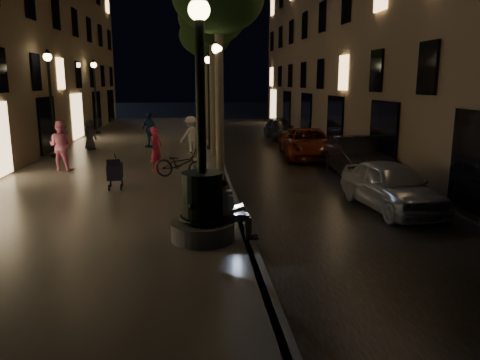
{
  "coord_description": "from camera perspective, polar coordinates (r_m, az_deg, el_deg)",
  "views": [
    {
      "loc": [
        -1.2,
        -7.83,
        3.61
      ],
      "look_at": [
        -0.08,
        3.0,
        1.3
      ],
      "focal_mm": 35.0,
      "sensor_mm": 36.0,
      "label": 1
    }
  ],
  "objects": [
    {
      "name": "tree_second",
      "position": [
        22.03,
        -3.47,
        19.03
      ],
      "size": [
        3.0,
        3.0,
        7.4
      ],
      "color": "#6B604C",
      "rests_on": "promenade"
    },
    {
      "name": "lamp_curb_a",
      "position": [
        15.86,
        -2.72,
        10.58
      ],
      "size": [
        0.36,
        0.36,
        4.81
      ],
      "color": "black",
      "rests_on": "promenade"
    },
    {
      "name": "pedestrian_pink",
      "position": [
        19.35,
        -20.97,
        3.94
      ],
      "size": [
        1.11,
        0.96,
        1.96
      ],
      "primitive_type": "imported",
      "rotation": [
        0.0,
        0.0,
        2.89
      ],
      "color": "pink",
      "rests_on": "promenade"
    },
    {
      "name": "lamp_left_c",
      "position": [
        32.44,
        -17.26,
        10.76
      ],
      "size": [
        0.36,
        0.36,
        4.81
      ],
      "color": "black",
      "rests_on": "promenade"
    },
    {
      "name": "curb_strip",
      "position": [
        23.13,
        -2.89,
        3.2
      ],
      "size": [
        0.25,
        45.0,
        0.2
      ],
      "primitive_type": "cube",
      "color": "#59595B",
      "rests_on": "ground"
    },
    {
      "name": "pedestrian_dark",
      "position": [
        24.86,
        -17.83,
        5.29
      ],
      "size": [
        0.75,
        0.89,
        1.55
      ],
      "primitive_type": "imported",
      "rotation": [
        0.0,
        0.0,
        1.17
      ],
      "color": "#333237",
      "rests_on": "promenade"
    },
    {
      "name": "car_front",
      "position": [
        13.98,
        17.97,
        -0.68
      ],
      "size": [
        2.0,
        4.2,
        1.39
      ],
      "primitive_type": "imported",
      "rotation": [
        0.0,
        0.0,
        0.09
      ],
      "color": "#A8ABAF",
      "rests_on": "ground"
    },
    {
      "name": "lamp_left_b",
      "position": [
        22.7,
        -22.14,
        10.14
      ],
      "size": [
        0.36,
        0.36,
        4.81
      ],
      "color": "black",
      "rests_on": "promenade"
    },
    {
      "name": "tree_far",
      "position": [
        33.97,
        -4.44,
        16.67
      ],
      "size": [
        3.0,
        3.0,
        7.5
      ],
      "color": "#6B604C",
      "rests_on": "promenade"
    },
    {
      "name": "ground",
      "position": [
        23.15,
        -2.88,
        2.96
      ],
      "size": [
        120.0,
        120.0,
        0.0
      ],
      "primitive_type": "plane",
      "color": "black",
      "rests_on": "ground"
    },
    {
      "name": "car_second",
      "position": [
        18.64,
        14.0,
        2.78
      ],
      "size": [
        1.82,
        4.65,
        1.51
      ],
      "primitive_type": "imported",
      "rotation": [
        0.0,
        0.0,
        -0.05
      ],
      "color": "black",
      "rests_on": "ground"
    },
    {
      "name": "pedestrian_white",
      "position": [
        22.51,
        -5.98,
        5.47
      ],
      "size": [
        1.34,
        1.17,
        1.79
      ],
      "primitive_type": "imported",
      "rotation": [
        0.0,
        0.0,
        3.68
      ],
      "color": "white",
      "rests_on": "promenade"
    },
    {
      "name": "lamp_curb_d",
      "position": [
        39.85,
        -4.72,
        11.36
      ],
      "size": [
        0.36,
        0.36,
        4.81
      ],
      "color": "black",
      "rests_on": "promenade"
    },
    {
      "name": "cobble_lane",
      "position": [
        23.49,
        4.45,
        3.1
      ],
      "size": [
        6.0,
        45.0,
        0.02
      ],
      "primitive_type": "cube",
      "color": "black",
      "rests_on": "ground"
    },
    {
      "name": "bicycle",
      "position": [
        16.93,
        -7.28,
        1.95
      ],
      "size": [
        2.01,
        1.29,
        1.0
      ],
      "primitive_type": "imported",
      "rotation": [
        0.0,
        0.0,
        1.21
      ],
      "color": "black",
      "rests_on": "promenade"
    },
    {
      "name": "building_right",
      "position": [
        28.43,
        18.4,
        19.23
      ],
      "size": [
        8.0,
        36.0,
        15.0
      ],
      "primitive_type": "cube",
      "color": "#726147",
      "rests_on": "ground"
    },
    {
      "name": "seated_man_laptop",
      "position": [
        10.23,
        -1.16,
        -3.4
      ],
      "size": [
        0.95,
        0.32,
        1.32
      ],
      "color": "gray",
      "rests_on": "promenade"
    },
    {
      "name": "tree_third",
      "position": [
        27.96,
        -4.24,
        17.1
      ],
      "size": [
        3.0,
        3.0,
        7.2
      ],
      "color": "#6B604C",
      "rests_on": "promenade"
    },
    {
      "name": "car_rear",
      "position": [
        29.89,
        4.89,
        6.14
      ],
      "size": [
        1.8,
        4.24,
        1.22
      ],
      "primitive_type": "imported",
      "rotation": [
        0.0,
        0.0,
        -0.02
      ],
      "color": "#2F2F34",
      "rests_on": "ground"
    },
    {
      "name": "pedestrian_blue",
      "position": [
        25.06,
        -10.99,
        6.06
      ],
      "size": [
        1.09,
        1.11,
        1.87
      ],
      "primitive_type": "imported",
      "rotation": [
        0.0,
        0.0,
        5.47
      ],
      "color": "#234E80",
      "rests_on": "promenade"
    },
    {
      "name": "car_third",
      "position": [
        22.62,
        8.31,
        4.43
      ],
      "size": [
        2.75,
        5.23,
        1.4
      ],
      "primitive_type": "imported",
      "rotation": [
        0.0,
        0.0,
        -0.09
      ],
      "color": "maroon",
      "rests_on": "ground"
    },
    {
      "name": "lamp_curb_b",
      "position": [
        23.85,
        -3.83,
        11.02
      ],
      "size": [
        0.36,
        0.36,
        4.81
      ],
      "color": "black",
      "rests_on": "promenade"
    },
    {
      "name": "promenade",
      "position": [
        23.27,
        -12.78,
        2.97
      ],
      "size": [
        8.0,
        45.0,
        0.2
      ],
      "primitive_type": "cube",
      "color": "slate",
      "rests_on": "ground"
    },
    {
      "name": "lamp_curb_c",
      "position": [
        31.85,
        -4.39,
        11.23
      ],
      "size": [
        0.36,
        0.36,
        4.81
      ],
      "color": "black",
      "rests_on": "promenade"
    },
    {
      "name": "stroller",
      "position": [
        15.54,
        -15.0,
        0.99
      ],
      "size": [
        0.53,
        1.11,
        1.12
      ],
      "rotation": [
        0.0,
        0.0,
        0.08
      ],
      "color": "black",
      "rests_on": "promenade"
    },
    {
      "name": "pedestrian_red",
      "position": [
        18.45,
        -10.18,
        3.78
      ],
      "size": [
        0.66,
        0.74,
        1.7
      ],
      "primitive_type": "imported",
      "rotation": [
        0.0,
        0.0,
        1.07
      ],
      "color": "#CF2950",
      "rests_on": "promenade"
    },
    {
      "name": "fountain_lamppost",
      "position": [
        10.12,
        -4.63,
        -1.79
      ],
      "size": [
        1.4,
        1.4,
        5.21
      ],
      "color": "#59595B",
      "rests_on": "promenade"
    }
  ]
}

